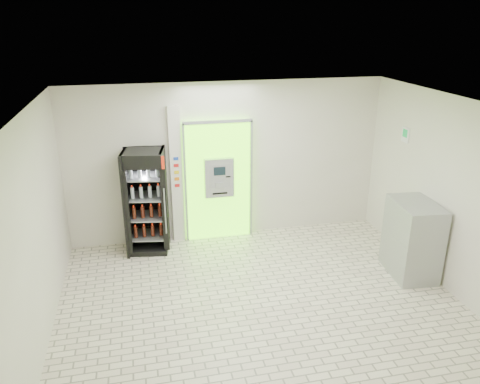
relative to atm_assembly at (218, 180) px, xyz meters
name	(u,v)px	position (x,y,z in m)	size (l,w,h in m)	color
ground	(260,303)	(0.20, -2.41, -1.17)	(6.00, 6.00, 0.00)	beige
room_shell	(262,190)	(0.20, -2.41, 0.67)	(6.00, 6.00, 6.00)	silver
atm_assembly	(218,180)	(0.00, 0.00, 0.00)	(1.30, 0.24, 2.33)	#62E812
pillar	(177,176)	(-0.78, 0.04, 0.13)	(0.22, 0.11, 2.60)	silver
beverage_cooler	(146,203)	(-1.37, -0.23, -0.26)	(0.81, 0.77, 1.90)	black
steel_cabinet	(412,239)	(2.87, -2.10, -0.53)	(0.73, 1.02, 1.28)	#999BA0
exit_sign	(405,135)	(3.19, -1.01, 0.95)	(0.02, 0.22, 0.26)	white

